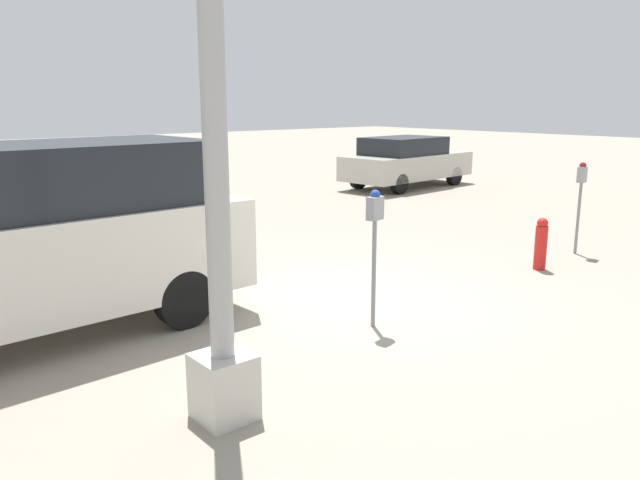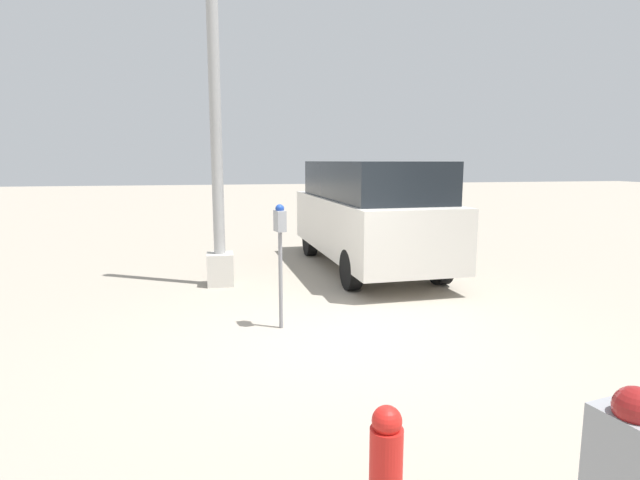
% 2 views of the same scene
% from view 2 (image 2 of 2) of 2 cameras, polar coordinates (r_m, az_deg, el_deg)
% --- Properties ---
extents(ground_plane, '(80.00, 80.00, 0.00)m').
position_cam_2_polar(ground_plane, '(6.17, 2.62, -11.00)').
color(ground_plane, gray).
extents(parking_meter_near, '(0.22, 0.14, 1.58)m').
position_cam_2_polar(parking_meter_near, '(6.22, -4.59, 0.26)').
color(parking_meter_near, gray).
rests_on(parking_meter_near, ground).
extents(lamp_post, '(0.44, 0.44, 6.38)m').
position_cam_2_polar(lamp_post, '(8.54, -11.77, 10.78)').
color(lamp_post, beige).
rests_on(lamp_post, ground).
extents(parked_van, '(5.09, 2.02, 2.10)m').
position_cam_2_polar(parked_van, '(9.79, 5.48, 3.27)').
color(parked_van, beige).
rests_on(parked_van, ground).
extents(fire_hydrant, '(0.19, 0.19, 0.81)m').
position_cam_2_polar(fire_hydrant, '(3.06, 7.52, -25.08)').
color(fire_hydrant, red).
rests_on(fire_hydrant, ground).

